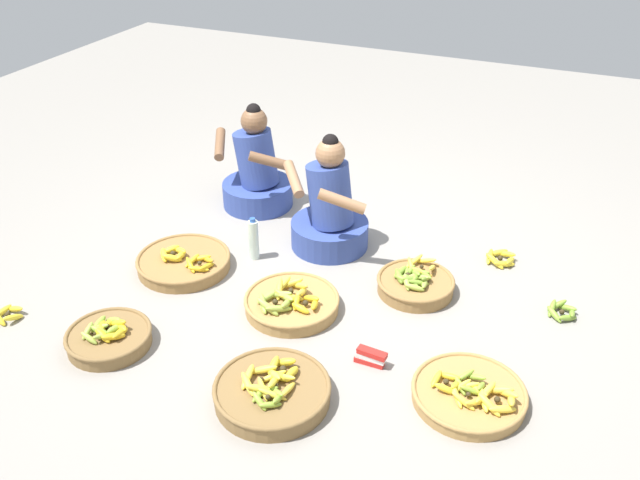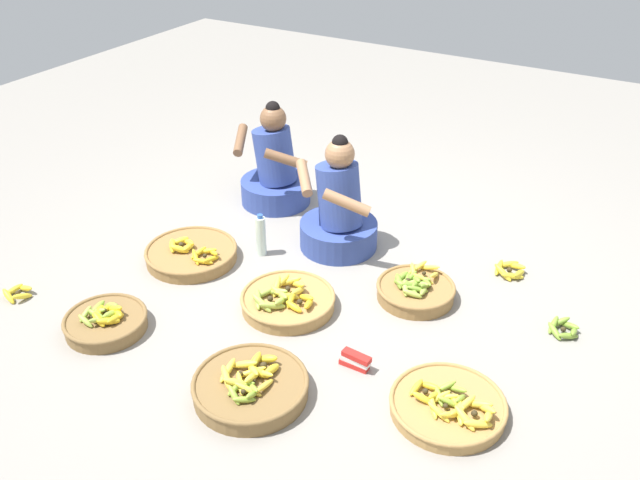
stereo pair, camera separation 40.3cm
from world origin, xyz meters
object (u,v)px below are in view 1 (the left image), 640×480
object	(u,v)px
vendor_woman_behind	(256,174)
banana_basket_back_right	(415,283)
banana_basket_front_left	(291,302)
packet_carton_stack	(371,357)
loose_bananas_mid_left	(562,311)
vendor_woman_front	(329,212)
banana_basket_back_left	(184,262)
loose_bananas_front_center	(7,314)
loose_bananas_near_vendor	(500,258)
water_bottle	(254,239)
banana_basket_mid_right	(109,337)
banana_basket_back_center	(272,391)
banana_basket_near_bicycle	(470,394)

from	to	relation	value
vendor_woman_behind	banana_basket_back_right	bearing A→B (deg)	-23.75
banana_basket_front_left	packet_carton_stack	bearing A→B (deg)	-23.97
banana_basket_front_left	loose_bananas_mid_left	bearing A→B (deg)	21.48
vendor_woman_front	banana_basket_back_left	distance (m)	1.00
banana_basket_back_left	loose_bananas_front_center	xyz separation A→B (m)	(-0.65, -0.85, -0.02)
banana_basket_back_left	loose_bananas_near_vendor	size ratio (longest dim) A/B	2.66
banana_basket_back_right	loose_bananas_front_center	bearing A→B (deg)	-150.15
banana_basket_back_right	water_bottle	size ratio (longest dim) A/B	1.60
banana_basket_back_right	banana_basket_mid_right	size ratio (longest dim) A/B	1.01
vendor_woman_front	banana_basket_back_center	bearing A→B (deg)	-78.07
banana_basket_front_left	banana_basket_back_left	distance (m)	0.83
banana_basket_front_left	banana_basket_mid_right	world-z (taller)	banana_basket_front_left
vendor_woman_behind	banana_basket_back_center	size ratio (longest dim) A/B	1.35
loose_bananas_mid_left	banana_basket_back_left	bearing A→B (deg)	-168.90
vendor_woman_front	vendor_woman_behind	size ratio (longest dim) A/B	1.02
vendor_woman_behind	loose_bananas_mid_left	xyz separation A→B (m)	(2.26, -0.51, -0.22)
vendor_woman_front	loose_bananas_near_vendor	bearing A→B (deg)	12.68
banana_basket_front_left	banana_basket_back_left	size ratio (longest dim) A/B	0.93
loose_bananas_mid_left	loose_bananas_front_center	size ratio (longest dim) A/B	1.14
water_bottle	banana_basket_back_center	bearing A→B (deg)	-58.08
loose_bananas_near_vendor	loose_bananas_front_center	size ratio (longest dim) A/B	1.31
vendor_woman_behind	banana_basket_near_bicycle	world-z (taller)	vendor_woman_behind
banana_basket_back_left	banana_basket_back_center	xyz separation A→B (m)	(1.06, -0.83, 0.01)
loose_bananas_front_center	banana_basket_back_right	bearing A→B (deg)	29.85
vendor_woman_behind	loose_bananas_front_center	xyz separation A→B (m)	(-0.67, -1.81, -0.22)
loose_bananas_mid_left	loose_bananas_near_vendor	distance (m)	0.61
banana_basket_near_bicycle	packet_carton_stack	world-z (taller)	banana_basket_near_bicycle
banana_basket_back_right	water_bottle	world-z (taller)	water_bottle
packet_carton_stack	vendor_woman_behind	bearing A→B (deg)	135.72
vendor_woman_front	packet_carton_stack	xyz separation A→B (m)	(0.67, -1.02, -0.21)
banana_basket_front_left	loose_bananas_near_vendor	size ratio (longest dim) A/B	2.49
banana_basket_back_right	banana_basket_back_center	xyz separation A→B (m)	(-0.38, -1.18, -0.00)
banana_basket_back_right	banana_basket_back_center	distance (m)	1.24
banana_basket_near_bicycle	loose_bananas_near_vendor	distance (m)	1.34
banana_basket_near_bicycle	packet_carton_stack	size ratio (longest dim) A/B	3.27
vendor_woman_behind	banana_basket_mid_right	xyz separation A→B (m)	(0.02, -1.77, -0.20)
banana_basket_back_center	packet_carton_stack	xyz separation A→B (m)	(0.36, 0.44, -0.01)
banana_basket_back_left	banana_basket_near_bicycle	xyz separation A→B (m)	(1.95, -0.45, -0.01)
vendor_woman_front	vendor_woman_behind	xyz separation A→B (m)	(-0.72, 0.33, -0.01)
packet_carton_stack	banana_basket_mid_right	bearing A→B (deg)	-162.72
banana_basket_front_left	vendor_woman_front	bearing A→B (deg)	95.86
banana_basket_back_center	loose_bananas_mid_left	distance (m)	1.78
banana_basket_front_left	banana_basket_back_left	bearing A→B (deg)	171.22
banana_basket_back_right	loose_bananas_near_vendor	size ratio (longest dim) A/B	2.10
vendor_woman_behind	banana_basket_near_bicycle	distance (m)	2.40
banana_basket_back_right	banana_basket_front_left	size ratio (longest dim) A/B	0.85
loose_bananas_near_vendor	loose_bananas_front_center	distance (m)	3.04
banana_basket_near_bicycle	banana_basket_back_center	world-z (taller)	banana_basket_back_center
banana_basket_near_bicycle	water_bottle	size ratio (longest dim) A/B	1.92
banana_basket_back_center	loose_bananas_near_vendor	xyz separation A→B (m)	(0.80, 1.71, -0.03)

